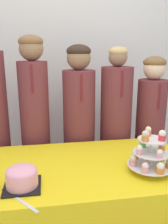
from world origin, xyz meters
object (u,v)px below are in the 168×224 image
at_px(student_2, 79,133).
at_px(student_4, 149,134).
at_px(cake_knife, 14,196).
at_px(student_3, 115,134).
at_px(cupcake_stand, 151,154).
at_px(round_cake, 22,176).
at_px(student_1, 36,130).

xyz_separation_m(student_2, student_4, (0.67, -0.00, -0.04)).
distance_m(student_2, student_4, 0.67).
relative_size(cake_knife, student_2, 0.16).
bearing_deg(student_4, student_2, 180.00).
bearing_deg(student_3, cake_knife, -132.77).
bearing_deg(student_4, cupcake_stand, -114.62).
bearing_deg(round_cake, cake_knife, -113.56).
height_order(student_2, student_3, student_2).
xyz_separation_m(student_3, student_4, (0.34, -0.00, -0.02)).
height_order(round_cake, student_4, student_4).
xyz_separation_m(student_2, student_3, (0.34, -0.00, -0.03)).
bearing_deg(student_1, cake_knife, -95.59).
height_order(cake_knife, student_1, student_1).
bearing_deg(student_2, student_4, -0.00).
height_order(student_1, student_3, student_1).
bearing_deg(cake_knife, student_2, 111.77).
height_order(cupcake_stand, student_2, student_2).
bearing_deg(cake_knife, cupcake_stand, 59.64).
bearing_deg(student_3, student_2, 180.00).
distance_m(student_1, student_4, 1.06).
height_order(round_cake, student_2, student_2).
xyz_separation_m(cupcake_stand, student_2, (-0.34, 0.73, -0.11)).
bearing_deg(student_1, cupcake_stand, -45.49).
bearing_deg(cupcake_stand, student_2, 114.77).
distance_m(cupcake_stand, student_2, 0.81).
height_order(student_2, student_4, student_2).
height_order(round_cake, student_3, student_3).
distance_m(cake_knife, student_3, 1.18).
bearing_deg(student_1, student_4, -0.00).
relative_size(student_3, student_4, 1.06).
xyz_separation_m(cupcake_stand, student_1, (-0.72, 0.73, -0.06)).
bearing_deg(cupcake_stand, cake_knife, -170.40).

